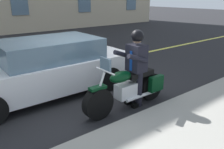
{
  "coord_description": "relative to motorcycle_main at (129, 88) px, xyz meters",
  "views": [
    {
      "loc": [
        2.83,
        4.96,
        2.41
      ],
      "look_at": [
        -0.13,
        1.16,
        0.75
      ],
      "focal_mm": 36.63,
      "sensor_mm": 36.0,
      "label": 1
    }
  ],
  "objects": [
    {
      "name": "ground_plane",
      "position": [
        0.37,
        -1.47,
        -0.45
      ],
      "size": [
        80.0,
        80.0,
        0.0
      ],
      "primitive_type": "plane",
      "color": "black"
    },
    {
      "name": "lane_center_stripe",
      "position": [
        0.37,
        -3.47,
        -0.45
      ],
      "size": [
        60.0,
        0.16,
        0.01
      ],
      "primitive_type": "cube",
      "color": "#E5DB4C",
      "rests_on": "ground_plane"
    },
    {
      "name": "rider_main",
      "position": [
        -0.19,
        -0.0,
        0.58
      ],
      "size": [
        0.62,
        0.54,
        1.74
      ],
      "color": "black",
      "rests_on": "ground_plane"
    },
    {
      "name": "car_dark",
      "position": [
        1.14,
        -1.9,
        0.24
      ],
      "size": [
        4.6,
        1.92,
        1.4
      ],
      "color": "white",
      "rests_on": "ground_plane"
    },
    {
      "name": "motorcycle_main",
      "position": [
        0.0,
        0.0,
        0.0
      ],
      "size": [
        2.21,
        0.6,
        1.26
      ],
      "color": "black",
      "rests_on": "ground_plane"
    }
  ]
}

